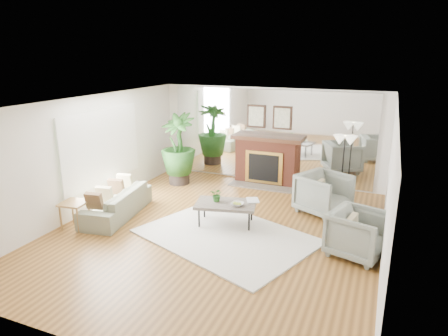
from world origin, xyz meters
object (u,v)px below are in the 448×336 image
at_px(armchair_back, 324,194).
at_px(side_table, 74,206).
at_px(armchair_front, 358,234).
at_px(sofa, 117,203).
at_px(floor_lamp, 344,146).
at_px(potted_ficus, 178,147).
at_px(fireplace, 266,159).
at_px(coffee_table, 226,205).

relative_size(armchair_back, side_table, 1.78).
bearing_deg(armchair_front, sofa, 108.26).
relative_size(armchair_back, armchair_front, 1.09).
relative_size(sofa, floor_lamp, 1.23).
distance_m(sofa, armchair_back, 4.44).
xyz_separation_m(potted_ficus, floor_lamp, (4.15, 0.14, 0.36)).
distance_m(sofa, floor_lamp, 5.14).
height_order(fireplace, side_table, fireplace).
bearing_deg(side_table, sofa, 66.60).
xyz_separation_m(coffee_table, armchair_front, (2.55, -0.31, -0.03)).
xyz_separation_m(side_table, floor_lamp, (4.68, 3.43, 0.90)).
relative_size(coffee_table, armchair_front, 1.48).
xyz_separation_m(side_table, potted_ficus, (0.53, 3.29, 0.54)).
bearing_deg(floor_lamp, fireplace, 159.60).
relative_size(sofa, armchair_back, 2.02).
height_order(coffee_table, sofa, sofa).
relative_size(sofa, side_table, 3.60).
distance_m(armchair_back, armchair_front, 1.91).
bearing_deg(sofa, armchair_back, 105.29).
xyz_separation_m(armchair_back, floor_lamp, (0.27, 0.76, 0.92)).
bearing_deg(fireplace, armchair_back, -40.76).
distance_m(coffee_table, potted_ficus, 3.01).
bearing_deg(armchair_back, armchair_front, -127.16).
bearing_deg(side_table, coffee_table, 25.24).
distance_m(side_table, floor_lamp, 5.87).
distance_m(fireplace, floor_lamp, 2.27).
bearing_deg(coffee_table, armchair_back, 39.43).
relative_size(coffee_table, armchair_back, 1.35).
bearing_deg(armchair_front, fireplace, 55.73).
bearing_deg(coffee_table, armchair_front, -6.91).
distance_m(armchair_front, side_table, 5.34).
xyz_separation_m(fireplace, armchair_back, (1.75, -1.51, -0.22)).
relative_size(armchair_front, potted_ficus, 0.48).
bearing_deg(fireplace, floor_lamp, -20.40).
relative_size(sofa, potted_ficus, 1.05).
distance_m(fireplace, potted_ficus, 2.33).
bearing_deg(potted_ficus, armchair_back, -8.99).
height_order(fireplace, floor_lamp, fireplace).
relative_size(fireplace, armchair_front, 2.30).
distance_m(armchair_front, potted_ficus, 5.30).
relative_size(armchair_front, side_table, 1.63).
distance_m(fireplace, armchair_back, 2.32).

